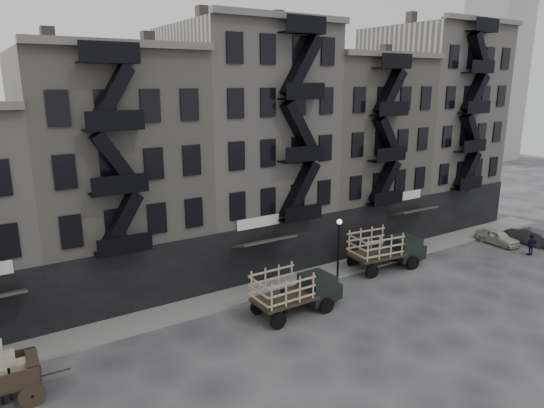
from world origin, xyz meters
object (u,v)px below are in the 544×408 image
stake_truck_east (386,246)px  pedestrian_west (5,382)px  pedestrian_mid (283,302)px  policeman (531,245)px  car_east (497,237)px  car_far (527,236)px  stake_truck_west (295,288)px

stake_truck_east → pedestrian_west: bearing=-168.0°
pedestrian_mid → policeman: bearing=137.8°
pedestrian_west → stake_truck_east: bearing=-21.5°
pedestrian_mid → car_east: bearing=145.6°
pedestrian_mid → car_far: bearing=142.6°
stake_truck_east → pedestrian_mid: stake_truck_east is taller
car_far → pedestrian_mid: bearing=-8.6°
stake_truck_west → stake_truck_east: (9.66, 2.23, 0.09)m
car_far → policeman: 3.13m
car_east → car_far: bearing=-25.8°
car_far → pedestrian_west: size_ratio=2.07×
stake_truck_west → stake_truck_east: size_ratio=0.92×
car_far → stake_truck_west: bearing=-8.1°
stake_truck_west → pedestrian_mid: (-0.75, 0.23, -0.80)m
car_east → pedestrian_mid: pedestrian_mid is taller
pedestrian_west → policeman: pedestrian_west is taller
stake_truck_west → pedestrian_west: (-15.11, -0.05, -0.63)m
car_east → policeman: 3.03m
stake_truck_west → pedestrian_west: 15.13m
pedestrian_west → policeman: 36.38m
stake_truck_west → pedestrian_west: bearing=179.4°
stake_truck_west → policeman: (21.21, -2.04, -0.73)m
stake_truck_west → policeman: size_ratio=3.25×
stake_truck_east → policeman: size_ratio=3.52×
pedestrian_mid → pedestrian_west: bearing=-35.2°
car_far → stake_truck_east: bearing=-17.5°
pedestrian_west → pedestrian_mid: (14.36, 0.27, -0.17)m
car_far → pedestrian_mid: 24.53m
stake_truck_east → car_far: (14.11, -2.48, -1.02)m
stake_truck_east → car_far: bearing=-3.3°
car_east → pedestrian_mid: 22.21m
stake_truck_west → car_east: bearing=1.9°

